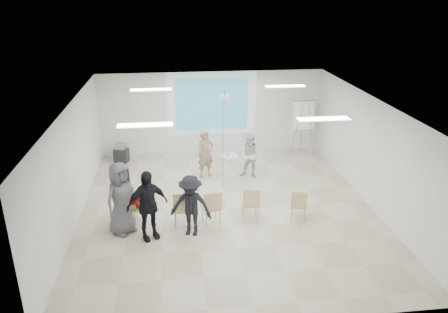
{
  "coord_description": "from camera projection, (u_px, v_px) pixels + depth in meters",
  "views": [
    {
      "loc": [
        -1.37,
        -10.7,
        5.78
      ],
      "look_at": [
        0.0,
        0.8,
        1.25
      ],
      "focal_mm": 35.0,
      "sensor_mm": 36.0,
      "label": 1
    }
  ],
  "objects": [
    {
      "name": "player_right",
      "position": [
        251.0,
        154.0,
        13.86
      ],
      "size": [
        0.99,
        0.92,
        1.63
      ],
      "primitive_type": "imported",
      "rotation": [
        0.0,
        0.0,
        -0.47
      ],
      "color": "silver",
      "rests_on": "floor"
    },
    {
      "name": "chair_far_left",
      "position": [
        128.0,
        205.0,
        11.17
      ],
      "size": [
        0.46,
        0.49,
        0.93
      ],
      "rotation": [
        0.0,
        0.0,
        -0.05
      ],
      "color": "tan",
      "rests_on": "floor"
    },
    {
      "name": "chair_left_inner",
      "position": [
        182.0,
        207.0,
        10.99
      ],
      "size": [
        0.49,
        0.52,
        1.01
      ],
      "rotation": [
        0.0,
        0.0,
        -0.03
      ],
      "color": "tan",
      "rests_on": "floor"
    },
    {
      "name": "chair_right_inner",
      "position": [
        251.0,
        202.0,
        11.33
      ],
      "size": [
        0.44,
        0.48,
        0.93
      ],
      "rotation": [
        0.0,
        0.0,
        -0.02
      ],
      "color": "tan",
      "rests_on": "floor"
    },
    {
      "name": "wall_right",
      "position": [
        373.0,
        152.0,
        12.05
      ],
      "size": [
        0.1,
        9.0,
        3.0
      ],
      "primitive_type": "cube",
      "color": "silver",
      "rests_on": "floor"
    },
    {
      "name": "ceiling_projector",
      "position": [
        225.0,
        101.0,
        12.56
      ],
      "size": [
        0.3,
        0.25,
        3.0
      ],
      "color": "white",
      "rests_on": "ceiling"
    },
    {
      "name": "chair_center",
      "position": [
        212.0,
        205.0,
        11.11
      ],
      "size": [
        0.54,
        0.57,
        0.96
      ],
      "rotation": [
        0.0,
        0.0,
        0.21
      ],
      "color": "tan",
      "rests_on": "floor"
    },
    {
      "name": "audience_mid",
      "position": [
        191.0,
        202.0,
        10.58
      ],
      "size": [
        1.3,
        0.96,
        1.79
      ],
      "primitive_type": "imported",
      "rotation": [
        0.0,
        0.0,
        -0.31
      ],
      "color": "black",
      "rests_on": "floor"
    },
    {
      "name": "wall_back",
      "position": [
        212.0,
        113.0,
        15.81
      ],
      "size": [
        8.0,
        0.1,
        3.0
      ],
      "primitive_type": "cube",
      "color": "silver",
      "rests_on": "floor"
    },
    {
      "name": "audience_left",
      "position": [
        147.0,
        201.0,
        10.38
      ],
      "size": [
        1.38,
        1.15,
        2.04
      ],
      "primitive_type": "imported",
      "rotation": [
        0.0,
        0.0,
        0.44
      ],
      "color": "black",
      "rests_on": "floor"
    },
    {
      "name": "floor",
      "position": [
        227.0,
        210.0,
        12.17
      ],
      "size": [
        8.0,
        9.0,
        0.1
      ],
      "primitive_type": "cube",
      "color": "beige",
      "rests_on": "ground"
    },
    {
      "name": "fluor_panel_se",
      "position": [
        323.0,
        119.0,
        9.9
      ],
      "size": [
        1.2,
        0.3,
        0.02
      ],
      "primitive_type": "cube",
      "color": "white",
      "rests_on": "ceiling"
    },
    {
      "name": "projection_image",
      "position": [
        212.0,
        104.0,
        15.61
      ],
      "size": [
        2.6,
        0.01,
        1.9
      ],
      "primitive_type": "cube",
      "color": "teal",
      "rests_on": "wall_back"
    },
    {
      "name": "ceiling",
      "position": [
        228.0,
        102.0,
        11.04
      ],
      "size": [
        8.0,
        9.0,
        0.1
      ],
      "primitive_type": "cube",
      "color": "white",
      "rests_on": "wall_back"
    },
    {
      "name": "laptop",
      "position": [
        183.0,
        207.0,
        11.11
      ],
      "size": [
        0.38,
        0.28,
        0.03
      ],
      "primitive_type": "imported",
      "rotation": [
        0.0,
        0.0,
        3.11
      ],
      "color": "black",
      "rests_on": "chair_left_inner"
    },
    {
      "name": "red_jacket",
      "position": [
        138.0,
        201.0,
        11.03
      ],
      "size": [
        0.42,
        0.1,
        0.4
      ],
      "primitive_type": "cube",
      "rotation": [
        0.0,
        0.0,
        -0.02
      ],
      "color": "#A81415",
      "rests_on": "chair_left_mid"
    },
    {
      "name": "audience_outer",
      "position": [
        121.0,
        194.0,
        10.63
      ],
      "size": [
        1.19,
        1.21,
        2.1
      ],
      "primitive_type": "imported",
      "rotation": [
        0.0,
        0.0,
        0.81
      ],
      "color": "#5E5E63",
      "rests_on": "floor"
    },
    {
      "name": "wall_left",
      "position": [
        71.0,
        166.0,
        11.15
      ],
      "size": [
        0.1,
        9.0,
        3.0
      ],
      "primitive_type": "cube",
      "color": "silver",
      "rests_on": "floor"
    },
    {
      "name": "flipchart_easel",
      "position": [
        304.0,
        115.0,
        15.41
      ],
      "size": [
        0.9,
        0.68,
        2.08
      ],
      "rotation": [
        0.0,
        0.0,
        -0.04
      ],
      "color": "gray",
      "rests_on": "floor"
    },
    {
      "name": "av_cart",
      "position": [
        121.0,
        154.0,
        15.25
      ],
      "size": [
        0.55,
        0.49,
        0.7
      ],
      "rotation": [
        0.0,
        0.0,
        -0.3
      ],
      "color": "black",
      "rests_on": "floor"
    },
    {
      "name": "chair_right_far",
      "position": [
        299.0,
        203.0,
        11.33
      ],
      "size": [
        0.52,
        0.54,
        0.88
      ],
      "rotation": [
        0.0,
        0.0,
        -0.3
      ],
      "color": "tan",
      "rests_on": "floor"
    },
    {
      "name": "chair_left_mid",
      "position": [
        139.0,
        206.0,
        11.26
      ],
      "size": [
        0.39,
        0.42,
        0.82
      ],
      "rotation": [
        0.0,
        0.0,
        -0.02
      ],
      "color": "tan",
      "rests_on": "floor"
    },
    {
      "name": "fluor_panel_sw",
      "position": [
        145.0,
        125.0,
        9.46
      ],
      "size": [
        1.2,
        0.3,
        0.02
      ],
      "primitive_type": "cube",
      "color": "white",
      "rests_on": "ceiling"
    },
    {
      "name": "pedestal_table",
      "position": [
        229.0,
        164.0,
        14.15
      ],
      "size": [
        0.68,
        0.68,
        0.72
      ],
      "rotation": [
        0.0,
        0.0,
        -0.2
      ],
      "color": "white",
      "rests_on": "floor"
    },
    {
      "name": "fluor_panel_nw",
      "position": [
        151.0,
        90.0,
        12.69
      ],
      "size": [
        1.2,
        0.3,
        0.02
      ],
      "primitive_type": "cube",
      "color": "white",
      "rests_on": "ceiling"
    },
    {
      "name": "fluor_panel_ne",
      "position": [
        285.0,
        86.0,
        13.14
      ],
      "size": [
        1.2,
        0.3,
        0.02
      ],
      "primitive_type": "cube",
      "color": "white",
      "rests_on": "ceiling"
    },
    {
      "name": "projection_halo",
      "position": [
        212.0,
        104.0,
        15.62
      ],
      "size": [
        3.2,
        0.01,
        2.3
      ],
      "primitive_type": "cube",
      "color": "silver",
      "rests_on": "wall_back"
    },
    {
      "name": "controller_left",
      "position": [
        210.0,
        140.0,
        14.06
      ],
      "size": [
        0.08,
        0.12,
        0.04
      ],
      "primitive_type": "cube",
      "rotation": [
        0.0,
        0.0,
        0.42
      ],
      "color": "silver",
      "rests_on": "player_left"
    },
    {
      "name": "player_left",
      "position": [
        206.0,
        151.0,
        13.91
      ],
      "size": [
        0.76,
        0.66,
        1.76
      ],
      "primitive_type": "imported",
      "rotation": [
        0.0,
        0.0,
        0.42
      ],
      "color": "#997E5E",
      "rests_on": "floor"
    },
    {
      "name": "controller_right",
      "position": [
        244.0,
        143.0,
        13.97
      ],
      "size": [
        0.08,
        0.11,
        0.04
      ],
      "primitive_type": "cube",
      "rotation": [
        0.0,
        0.0,
        -0.47
      ],
      "color": "silver",
      "rests_on": "player_right"
    }
  ]
}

